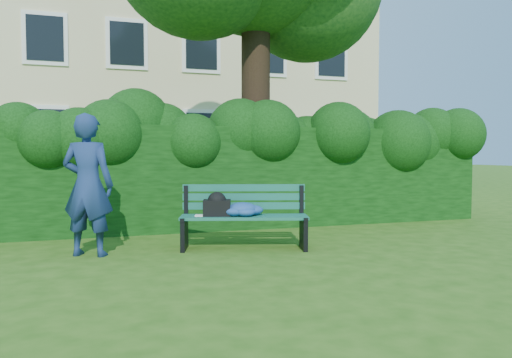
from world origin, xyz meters
name	(u,v)px	position (x,y,z in m)	size (l,w,h in m)	color
ground	(270,249)	(0.00, 0.00, 0.00)	(80.00, 80.00, 0.00)	#285412
apartment_building	(150,36)	(0.00, 13.99, 6.00)	(16.00, 8.08, 12.00)	#CDBD8A
hedge	(228,177)	(0.00, 2.20, 0.90)	(10.00, 1.00, 1.80)	black
park_bench	(239,213)	(-0.40, 0.15, 0.50)	(1.84, 1.03, 0.89)	#105140
man_reading	(88,185)	(-2.40, 0.30, 0.93)	(0.67, 0.44, 1.85)	navy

